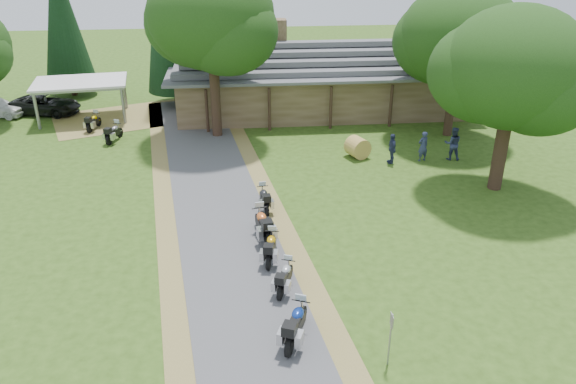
{
  "coord_description": "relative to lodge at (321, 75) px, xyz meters",
  "views": [
    {
      "loc": [
        -0.2,
        -15.31,
        12.27
      ],
      "look_at": [
        1.96,
        6.76,
        1.6
      ],
      "focal_mm": 35.0,
      "sensor_mm": 36.0,
      "label": 1
    }
  ],
  "objects": [
    {
      "name": "ground",
      "position": [
        -6.0,
        -24.0,
        -2.45
      ],
      "size": [
        120.0,
        120.0,
        0.0
      ],
      "primitive_type": "plane",
      "color": "#2E4914",
      "rests_on": "ground"
    },
    {
      "name": "driveway",
      "position": [
        -6.5,
        -20.0,
        -2.45
      ],
      "size": [
        51.95,
        51.95,
        0.0
      ],
      "primitive_type": "plane",
      "rotation": [
        0.0,
        0.0,
        0.14
      ],
      "color": "#4B4C4E",
      "rests_on": "ground"
    },
    {
      "name": "lodge",
      "position": [
        0.0,
        0.0,
        0.0
      ],
      "size": [
        21.4,
        9.4,
        4.9
      ],
      "primitive_type": null,
      "color": "brown",
      "rests_on": "ground"
    },
    {
      "name": "carport",
      "position": [
        -16.58,
        -0.74,
        -1.14
      ],
      "size": [
        6.54,
        4.8,
        2.62
      ],
      "primitive_type": null,
      "rotation": [
        0.0,
        0.0,
        0.13
      ],
      "color": "silver",
      "rests_on": "ground"
    },
    {
      "name": "car_dark_suv",
      "position": [
        -19.56,
        0.55,
        -1.44
      ],
      "size": [
        3.5,
        5.69,
        2.03
      ],
      "primitive_type": "imported",
      "rotation": [
        0.0,
        0.0,
        1.32
      ],
      "color": "black",
      "rests_on": "ground"
    },
    {
      "name": "motorcycle_row_a",
      "position": [
        -4.54,
        -24.99,
        -1.77
      ],
      "size": [
        1.34,
        2.09,
        1.36
      ],
      "primitive_type": null,
      "rotation": [
        0.0,
        0.0,
        1.19
      ],
      "color": "navy",
      "rests_on": "ground"
    },
    {
      "name": "motorcycle_row_b",
      "position": [
        -4.63,
        -22.17,
        -1.87
      ],
      "size": [
        1.09,
        1.78,
        1.16
      ],
      "primitive_type": null,
      "rotation": [
        0.0,
        0.0,
        1.22
      ],
      "color": "#A0A2A8",
      "rests_on": "ground"
    },
    {
      "name": "motorcycle_row_c",
      "position": [
        -5.02,
        -20.11,
        -1.83
      ],
      "size": [
        0.92,
        1.89,
        1.24
      ],
      "primitive_type": null,
      "rotation": [
        0.0,
        0.0,
        1.38
      ],
      "color": "#C58E0D",
      "rests_on": "ground"
    },
    {
      "name": "motorcycle_row_d",
      "position": [
        -5.23,
        -18.34,
        -1.74
      ],
      "size": [
        1.04,
        2.16,
        1.42
      ],
      "primitive_type": null,
      "rotation": [
        0.0,
        0.0,
        1.75
      ],
      "color": "orange",
      "rests_on": "ground"
    },
    {
      "name": "motorcycle_row_e",
      "position": [
        -5.01,
        -15.64,
        -1.86
      ],
      "size": [
        0.74,
        1.77,
        1.18
      ],
      "primitive_type": null,
      "rotation": [
        0.0,
        0.0,
        1.68
      ],
      "color": "black",
      "rests_on": "ground"
    },
    {
      "name": "motorcycle_carport_a",
      "position": [
        -15.46,
        -3.24,
        -1.86
      ],
      "size": [
        0.94,
        1.8,
        1.18
      ],
      "primitive_type": null,
      "rotation": [
        0.0,
        0.0,
        1.34
      ],
      "color": "#D4B300",
      "rests_on": "ground"
    },
    {
      "name": "motorcycle_carport_b",
      "position": [
        -13.74,
        -5.59,
        -1.84
      ],
      "size": [
        1.09,
        1.86,
        1.21
      ],
      "primitive_type": null,
      "rotation": [
        0.0,
        0.0,
        1.26
      ],
      "color": "gray",
      "rests_on": "ground"
    },
    {
      "name": "person_a",
      "position": [
        4.28,
        -10.54,
        -1.42
      ],
      "size": [
        0.69,
        0.58,
        2.05
      ],
      "primitive_type": "imported",
      "rotation": [
        0.0,
        0.0,
        3.46
      ],
      "color": "navy",
      "rests_on": "ground"
    },
    {
      "name": "person_b",
      "position": [
        6.02,
        -10.5,
        -1.32
      ],
      "size": [
        0.72,
        0.58,
        2.26
      ],
      "primitive_type": "imported",
      "rotation": [
        0.0,
        0.0,
        2.95
      ],
      "color": "navy",
      "rests_on": "ground"
    },
    {
      "name": "person_c",
      "position": [
        2.45,
        -10.67,
        -1.44
      ],
      "size": [
        0.44,
        0.6,
        2.03
      ],
      "primitive_type": "imported",
      "rotation": [
        0.0,
        0.0,
        4.76
      ],
      "color": "navy",
      "rests_on": "ground"
    },
    {
      "name": "hay_bale",
      "position": [
        0.73,
        -9.64,
        -1.86
      ],
      "size": [
        1.51,
        1.46,
        1.19
      ],
      "primitive_type": "cylinder",
      "rotation": [
        1.57,
        0.0,
        0.39
      ],
      "color": "#A78B3D",
      "rests_on": "ground"
    },
    {
      "name": "sign_post",
      "position": [
        -1.86,
        -26.42,
        -1.5
      ],
      "size": [
        0.34,
        0.06,
        1.91
      ],
      "primitive_type": null,
      "color": "gray",
      "rests_on": "ground"
    },
    {
      "name": "oak_lodge_left",
      "position": [
        -7.39,
        -5.19,
        3.53
      ],
      "size": [
        7.45,
        7.45,
        11.95
      ],
      "primitive_type": null,
      "color": "#1A3710",
      "rests_on": "ground"
    },
    {
      "name": "oak_lodge_right",
      "position": [
        7.25,
        -6.49,
        2.54
      ],
      "size": [
        7.21,
        7.21,
        9.97
      ],
      "primitive_type": null,
      "color": "#1A3710",
      "rests_on": "ground"
    },
    {
      "name": "oak_driveway",
      "position": [
        6.84,
        -14.47,
        2.55
      ],
      "size": [
        6.78,
        6.78,
        10.0
      ],
      "primitive_type": null,
      "color": "#1A3710",
      "rests_on": "ground"
    },
    {
      "name": "cedar_far",
      "position": [
        -18.76,
        5.31,
        2.97
      ],
      "size": [
        3.8,
        3.8,
        10.83
      ],
      "primitive_type": "cone",
      "color": "black",
      "rests_on": "ground"
    }
  ]
}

